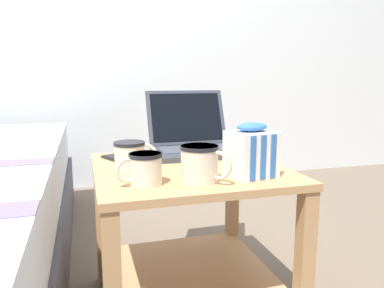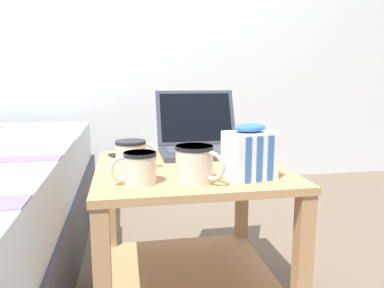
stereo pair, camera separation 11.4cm
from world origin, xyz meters
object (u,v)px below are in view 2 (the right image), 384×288
(mug_mid_center, at_px, (132,153))
(cell_phone, at_px, (126,157))
(mug_front_left, at_px, (139,166))
(mug_front_right, at_px, (195,162))
(laptop, at_px, (201,140))
(snack_bag, at_px, (249,153))

(mug_mid_center, bearing_deg, cell_phone, 96.48)
(mug_front_left, xyz_separation_m, mug_mid_center, (-0.01, 0.18, 0.00))
(mug_front_right, height_order, cell_phone, mug_front_right)
(mug_front_right, bearing_deg, cell_phone, 118.11)
(mug_front_left, bearing_deg, laptop, 57.09)
(mug_front_right, bearing_deg, laptop, 75.85)
(mug_front_right, relative_size, snack_bag, 0.80)
(mug_mid_center, bearing_deg, mug_front_right, -49.29)
(laptop, distance_m, snack_bag, 0.39)
(laptop, distance_m, mug_front_left, 0.46)
(laptop, relative_size, mug_mid_center, 2.41)
(snack_bag, relative_size, cell_phone, 0.93)
(cell_phone, bearing_deg, mug_front_left, -84.41)
(laptop, bearing_deg, mug_front_left, -122.91)
(mug_front_left, height_order, mug_mid_center, mug_mid_center)
(mug_front_left, xyz_separation_m, snack_bag, (0.31, 0.01, 0.02))
(mug_front_right, height_order, snack_bag, snack_bag)
(laptop, height_order, mug_front_right, laptop)
(mug_front_left, bearing_deg, snack_bag, 1.21)
(mug_front_left, bearing_deg, mug_mid_center, 94.83)
(mug_mid_center, xyz_separation_m, cell_phone, (-0.02, 0.15, -0.04))
(laptop, distance_m, mug_mid_center, 0.34)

